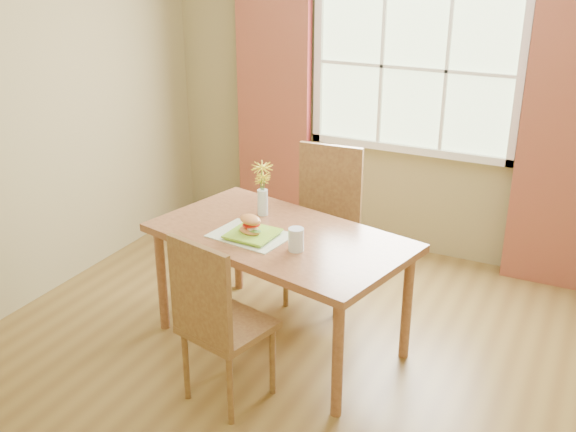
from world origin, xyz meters
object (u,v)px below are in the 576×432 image
at_px(chair_near, 216,317).
at_px(croissant_sandwich, 250,225).
at_px(chair_far, 325,217).
at_px(flower_vase, 262,184).
at_px(water_glass, 296,240).
at_px(dining_table, 280,246).

relative_size(chair_near, croissant_sandwich, 5.42).
height_order(chair_near, chair_far, chair_far).
xyz_separation_m(croissant_sandwich, flower_vase, (-0.10, 0.34, 0.13)).
xyz_separation_m(chair_near, water_glass, (0.21, 0.54, 0.27)).
relative_size(dining_table, croissant_sandwich, 9.17).
distance_m(croissant_sandwich, water_glass, 0.33).
bearing_deg(dining_table, chair_near, -78.68).
relative_size(water_glass, flower_vase, 0.39).
xyz_separation_m(dining_table, chair_near, (-0.02, -0.71, -0.13)).
bearing_deg(dining_table, flower_vase, 149.29).
bearing_deg(water_glass, chair_near, -111.05).
height_order(croissant_sandwich, flower_vase, flower_vase).
xyz_separation_m(chair_far, flower_vase, (-0.23, -0.49, 0.36)).
distance_m(dining_table, chair_far, 0.72).
relative_size(dining_table, flower_vase, 4.93).
bearing_deg(croissant_sandwich, water_glass, 15.00).
xyz_separation_m(chair_far, water_glass, (0.20, -0.88, 0.22)).
bearing_deg(chair_near, chair_far, 102.69).
height_order(dining_table, chair_far, chair_far).
bearing_deg(flower_vase, chair_far, 64.87).
bearing_deg(water_glass, chair_far, 102.58).
bearing_deg(flower_vase, croissant_sandwich, -73.69).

